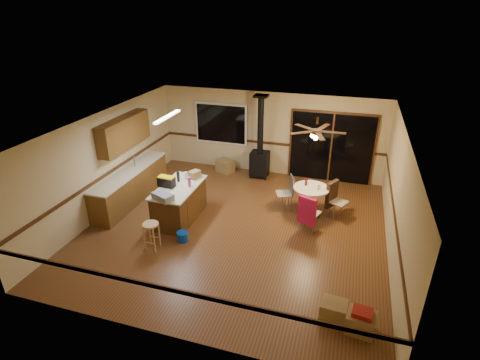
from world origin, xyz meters
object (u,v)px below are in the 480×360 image
at_px(toolbox_black, 166,182).
at_px(chair_near, 308,211).
at_px(dining_table, 311,196).
at_px(box_corner_a, 361,323).
at_px(blue_bucket, 183,236).
at_px(chair_left, 288,189).
at_px(wood_stove, 260,155).
at_px(box_under_window, 225,166).
at_px(kitchen_island, 180,202).
at_px(bar_stool, 152,236).
at_px(box_corner_b, 333,311).
at_px(chair_right, 333,195).
at_px(toolbox_grey, 163,197).

relative_size(toolbox_black, chair_near, 0.59).
bearing_deg(dining_table, box_corner_a, -69.87).
xyz_separation_m(blue_bucket, box_corner_a, (3.97, -1.55, 0.07)).
relative_size(toolbox_black, chair_left, 0.79).
bearing_deg(chair_left, toolbox_black, -154.34).
height_order(toolbox_black, dining_table, toolbox_black).
height_order(wood_stove, box_under_window, wood_stove).
xyz_separation_m(kitchen_island, bar_stool, (-0.03, -1.38, -0.13)).
bearing_deg(dining_table, box_under_window, 146.81).
relative_size(dining_table, box_corner_b, 2.06).
xyz_separation_m(chair_left, box_under_window, (-2.38, 1.81, -0.38)).
bearing_deg(bar_stool, box_corner_b, -13.20).
relative_size(kitchen_island, box_corner_a, 3.59).
xyz_separation_m(bar_stool, chair_left, (2.55, 2.66, 0.27)).
bearing_deg(box_corner_b, chair_right, 95.24).
bearing_deg(dining_table, toolbox_grey, -149.45).
height_order(chair_right, box_under_window, chair_right).
height_order(bar_stool, chair_near, chair_near).
distance_m(chair_near, box_under_window, 4.15).
height_order(bar_stool, dining_table, dining_table).
xyz_separation_m(toolbox_grey, box_corner_b, (4.03, -1.60, -0.80)).
bearing_deg(toolbox_black, bar_stool, -79.28).
bearing_deg(toolbox_grey, blue_bucket, -20.01).
height_order(toolbox_black, chair_right, toolbox_black).
height_order(chair_near, chair_right, same).
distance_m(bar_stool, box_corner_a, 4.61).
relative_size(wood_stove, toolbox_black, 6.11).
distance_m(wood_stove, toolbox_grey, 4.01).
bearing_deg(chair_right, box_corner_b, -84.76).
bearing_deg(chair_left, box_under_window, 142.72).
xyz_separation_m(toolbox_grey, chair_near, (3.20, 1.00, -0.38)).
relative_size(wood_stove, toolbox_grey, 5.00).
xyz_separation_m(toolbox_grey, chair_right, (3.70, 2.00, -0.38)).
distance_m(toolbox_black, dining_table, 3.65).
distance_m(toolbox_grey, chair_left, 3.28).
distance_m(chair_near, chair_right, 1.12).
bearing_deg(chair_near, box_corner_b, -72.27).
relative_size(kitchen_island, chair_left, 3.21).
xyz_separation_m(toolbox_grey, box_under_window, (0.18, 3.82, -0.77)).
distance_m(wood_stove, dining_table, 2.64).
height_order(toolbox_grey, dining_table, toolbox_grey).
bearing_deg(bar_stool, kitchen_island, 88.66).
height_order(kitchen_island, wood_stove, wood_stove).
bearing_deg(dining_table, chair_right, 13.90).
bearing_deg(box_under_window, chair_near, -43.07).
relative_size(wood_stove, box_corner_a, 5.39).
relative_size(kitchen_island, toolbox_black, 4.07).
height_order(toolbox_black, bar_stool, toolbox_black).
bearing_deg(chair_right, bar_stool, -144.26).
distance_m(kitchen_island, bar_stool, 1.38).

